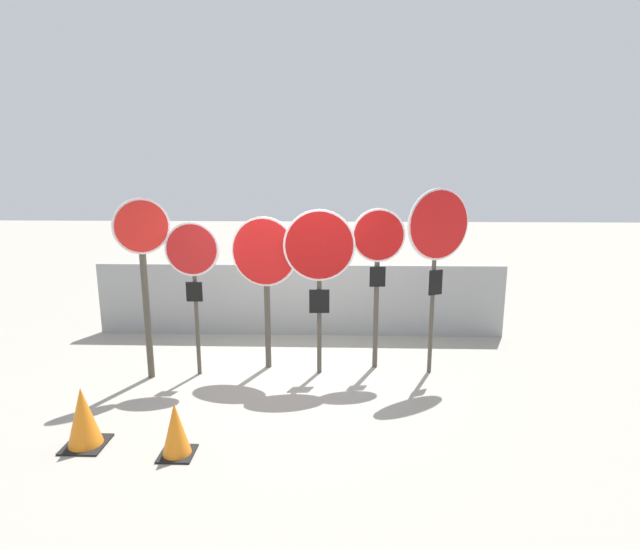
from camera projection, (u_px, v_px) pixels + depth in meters
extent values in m
plane|color=gray|center=(291.00, 374.00, 6.89)|extent=(40.00, 40.00, 0.00)
cube|color=gray|center=(300.00, 300.00, 8.43)|extent=(6.83, 0.12, 1.21)
cylinder|color=#474238|center=(145.00, 293.00, 6.54)|extent=(0.09, 0.09, 2.36)
cylinder|color=white|center=(141.00, 226.00, 6.30)|extent=(0.62, 0.40, 0.72)
cylinder|color=red|center=(142.00, 226.00, 6.29)|extent=(0.57, 0.37, 0.66)
cylinder|color=#474238|center=(196.00, 304.00, 6.68)|extent=(0.05, 0.05, 2.01)
cylinder|color=white|center=(192.00, 249.00, 6.48)|extent=(0.71, 0.03, 0.71)
cylinder|color=red|center=(192.00, 249.00, 6.46)|extent=(0.65, 0.03, 0.65)
cube|color=black|center=(194.00, 292.00, 6.60)|extent=(0.21, 0.03, 0.26)
cylinder|color=#474238|center=(267.00, 294.00, 6.91)|extent=(0.08, 0.08, 2.14)
cylinder|color=white|center=(264.00, 252.00, 6.72)|extent=(0.93, 0.25, 0.95)
cylinder|color=red|center=(264.00, 252.00, 6.71)|extent=(0.87, 0.24, 0.89)
cylinder|color=#474238|center=(319.00, 302.00, 6.73)|extent=(0.06, 0.06, 2.02)
cylinder|color=white|center=(319.00, 245.00, 6.51)|extent=(0.95, 0.06, 0.95)
cylinder|color=#AD0F0F|center=(319.00, 246.00, 6.50)|extent=(0.89, 0.06, 0.89)
cube|color=black|center=(319.00, 301.00, 6.67)|extent=(0.27, 0.03, 0.32)
cylinder|color=#474238|center=(376.00, 292.00, 6.91)|extent=(0.07, 0.07, 2.19)
cylinder|color=white|center=(379.00, 235.00, 6.68)|extent=(0.73, 0.08, 0.73)
cylinder|color=#AD0F0F|center=(379.00, 236.00, 6.67)|extent=(0.67, 0.08, 0.67)
cube|color=black|center=(378.00, 277.00, 6.80)|extent=(0.22, 0.04, 0.28)
cylinder|color=#474238|center=(433.00, 290.00, 6.71)|extent=(0.06, 0.06, 2.35)
cylinder|color=white|center=(439.00, 225.00, 6.48)|extent=(0.86, 0.43, 0.94)
cylinder|color=red|center=(439.00, 225.00, 6.46)|extent=(0.81, 0.40, 0.88)
cube|color=black|center=(436.00, 282.00, 6.64)|extent=(0.19, 0.11, 0.34)
cube|color=black|center=(86.00, 444.00, 5.11)|extent=(0.41, 0.41, 0.02)
cone|color=orange|center=(83.00, 416.00, 5.05)|extent=(0.34, 0.34, 0.61)
cube|color=black|center=(177.00, 454.00, 4.95)|extent=(0.34, 0.34, 0.02)
cone|color=orange|center=(176.00, 428.00, 4.89)|extent=(0.28, 0.28, 0.53)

